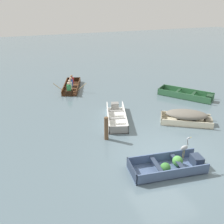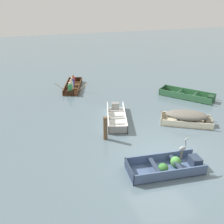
{
  "view_description": "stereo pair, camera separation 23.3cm",
  "coord_description": "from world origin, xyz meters",
  "px_view_note": "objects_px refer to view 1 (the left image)",
  "views": [
    {
      "loc": [
        -5.22,
        -7.12,
        5.85
      ],
      "look_at": [
        -0.74,
        4.12,
        0.35
      ],
      "focal_mm": 40.0,
      "sensor_mm": 36.0,
      "label": 1
    },
    {
      "loc": [
        -5.0,
        -7.21,
        5.85
      ],
      "look_at": [
        -0.74,
        4.12,
        0.35
      ],
      "focal_mm": 40.0,
      "sensor_mm": 36.0,
      "label": 2
    }
  ],
  "objects_px": {
    "dinghy_slate_blue_foreground": "(171,166)",
    "skiff_white_near_moored": "(116,116)",
    "skiff_cream_far_moored": "(187,116)",
    "rowboat_dark_varnish_with_crew": "(71,86)",
    "skiff_green_mid_moored": "(188,95)",
    "heron_on_dinghy": "(185,147)",
    "mooring_post": "(106,128)"
  },
  "relations": [
    {
      "from": "skiff_green_mid_moored",
      "to": "rowboat_dark_varnish_with_crew",
      "type": "bearing_deg",
      "value": 147.18
    },
    {
      "from": "skiff_white_near_moored",
      "to": "rowboat_dark_varnish_with_crew",
      "type": "distance_m",
      "value": 5.64
    },
    {
      "from": "dinghy_slate_blue_foreground",
      "to": "heron_on_dinghy",
      "type": "height_order",
      "value": "heron_on_dinghy"
    },
    {
      "from": "skiff_green_mid_moored",
      "to": "heron_on_dinghy",
      "type": "xyz_separation_m",
      "value": [
        -4.85,
        -6.06,
        0.76
      ]
    },
    {
      "from": "dinghy_slate_blue_foreground",
      "to": "skiff_white_near_moored",
      "type": "bearing_deg",
      "value": 92.51
    },
    {
      "from": "dinghy_slate_blue_foreground",
      "to": "mooring_post",
      "type": "distance_m",
      "value": 3.34
    },
    {
      "from": "mooring_post",
      "to": "skiff_white_near_moored",
      "type": "bearing_deg",
      "value": 55.51
    },
    {
      "from": "skiff_white_near_moored",
      "to": "rowboat_dark_varnish_with_crew",
      "type": "xyz_separation_m",
      "value": [
        -1.15,
        5.52,
        0.09
      ]
    },
    {
      "from": "skiff_cream_far_moored",
      "to": "dinghy_slate_blue_foreground",
      "type": "bearing_deg",
      "value": -134.61
    },
    {
      "from": "skiff_white_near_moored",
      "to": "heron_on_dinghy",
      "type": "xyz_separation_m",
      "value": [
        0.68,
        -4.85,
        0.76
      ]
    },
    {
      "from": "dinghy_slate_blue_foreground",
      "to": "skiff_cream_far_moored",
      "type": "relative_size",
      "value": 1.07
    },
    {
      "from": "dinghy_slate_blue_foreground",
      "to": "mooring_post",
      "type": "height_order",
      "value": "mooring_post"
    },
    {
      "from": "skiff_white_near_moored",
      "to": "skiff_green_mid_moored",
      "type": "height_order",
      "value": "skiff_green_mid_moored"
    },
    {
      "from": "skiff_green_mid_moored",
      "to": "rowboat_dark_varnish_with_crew",
      "type": "height_order",
      "value": "rowboat_dark_varnish_with_crew"
    },
    {
      "from": "heron_on_dinghy",
      "to": "mooring_post",
      "type": "distance_m",
      "value": 3.62
    },
    {
      "from": "skiff_white_near_moored",
      "to": "rowboat_dark_varnish_with_crew",
      "type": "height_order",
      "value": "rowboat_dark_varnish_with_crew"
    },
    {
      "from": "dinghy_slate_blue_foreground",
      "to": "skiff_cream_far_moored",
      "type": "distance_m",
      "value": 4.23
    },
    {
      "from": "dinghy_slate_blue_foreground",
      "to": "skiff_green_mid_moored",
      "type": "height_order",
      "value": "dinghy_slate_blue_foreground"
    },
    {
      "from": "dinghy_slate_blue_foreground",
      "to": "heron_on_dinghy",
      "type": "distance_m",
      "value": 0.87
    },
    {
      "from": "skiff_white_near_moored",
      "to": "mooring_post",
      "type": "height_order",
      "value": "mooring_post"
    },
    {
      "from": "heron_on_dinghy",
      "to": "mooring_post",
      "type": "relative_size",
      "value": 0.76
    },
    {
      "from": "skiff_white_near_moored",
      "to": "rowboat_dark_varnish_with_crew",
      "type": "relative_size",
      "value": 0.97
    },
    {
      "from": "rowboat_dark_varnish_with_crew",
      "to": "skiff_white_near_moored",
      "type": "bearing_deg",
      "value": -78.23
    },
    {
      "from": "heron_on_dinghy",
      "to": "dinghy_slate_blue_foreground",
      "type": "bearing_deg",
      "value": 173.41
    },
    {
      "from": "dinghy_slate_blue_foreground",
      "to": "skiff_cream_far_moored",
      "type": "bearing_deg",
      "value": 45.39
    },
    {
      "from": "heron_on_dinghy",
      "to": "skiff_green_mid_moored",
      "type": "bearing_deg",
      "value": 51.34
    },
    {
      "from": "rowboat_dark_varnish_with_crew",
      "to": "dinghy_slate_blue_foreground",
      "type": "bearing_deg",
      "value": -82.49
    },
    {
      "from": "skiff_green_mid_moored",
      "to": "heron_on_dinghy",
      "type": "bearing_deg",
      "value": -128.66
    },
    {
      "from": "skiff_green_mid_moored",
      "to": "skiff_cream_far_moored",
      "type": "distance_m",
      "value": 3.82
    },
    {
      "from": "skiff_white_near_moored",
      "to": "mooring_post",
      "type": "xyz_separation_m",
      "value": [
        -1.25,
        -1.82,
        0.4
      ]
    },
    {
      "from": "dinghy_slate_blue_foreground",
      "to": "heron_on_dinghy",
      "type": "bearing_deg",
      "value": -6.59
    },
    {
      "from": "rowboat_dark_varnish_with_crew",
      "to": "heron_on_dinghy",
      "type": "height_order",
      "value": "heron_on_dinghy"
    }
  ]
}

